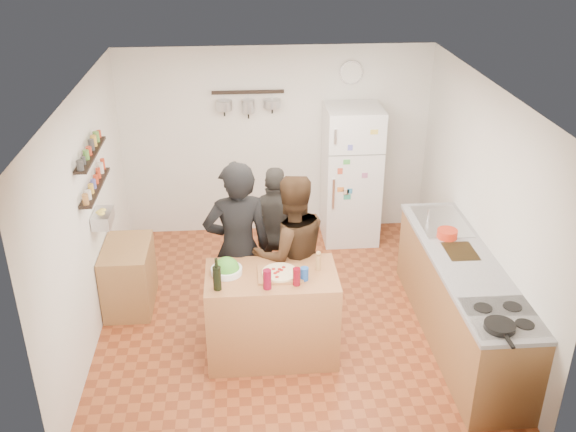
{
  "coord_description": "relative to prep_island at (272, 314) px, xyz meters",
  "views": [
    {
      "loc": [
        -0.47,
        -5.83,
        4.06
      ],
      "look_at": [
        0.0,
        0.1,
        1.15
      ],
      "focal_mm": 40.0,
      "sensor_mm": 36.0,
      "label": 1
    }
  ],
  "objects": [
    {
      "name": "salad_bowl",
      "position": [
        -0.42,
        0.05,
        0.48
      ],
      "size": [
        0.3,
        0.3,
        0.06
      ],
      "primitive_type": "cylinder",
      "color": "silver",
      "rests_on": "prep_island"
    },
    {
      "name": "spice_shelf_lower",
      "position": [
        -1.71,
        0.85,
        1.04
      ],
      "size": [
        0.12,
        1.0,
        0.02
      ],
      "primitive_type": "cube",
      "color": "black",
      "rests_on": "left_wall"
    },
    {
      "name": "sink",
      "position": [
        1.92,
        0.95,
        0.46
      ],
      "size": [
        0.5,
        0.8,
        0.03
      ],
      "primitive_type": "cube",
      "color": "silver",
      "rests_on": "counter_run"
    },
    {
      "name": "wall_clock",
      "position": [
        1.17,
        2.73,
        1.69
      ],
      "size": [
        0.3,
        0.03,
        0.3
      ],
      "primitive_type": "cylinder",
      "rotation": [
        1.57,
        0.0,
        0.0
      ],
      "color": "silver",
      "rests_on": "back_wall"
    },
    {
      "name": "stove_top",
      "position": [
        1.92,
        -0.85,
        0.46
      ],
      "size": [
        0.6,
        0.62,
        0.02
      ],
      "primitive_type": "cube",
      "color": "white",
      "rests_on": "counter_run"
    },
    {
      "name": "pizza",
      "position": [
        0.08,
        -0.02,
        0.48
      ],
      "size": [
        0.34,
        0.34,
        0.02
      ],
      "primitive_type": "cylinder",
      "color": "beige",
      "rests_on": "pizza_board"
    },
    {
      "name": "room_shell",
      "position": [
        0.22,
        1.04,
        0.79
      ],
      "size": [
        4.2,
        4.2,
        4.2
      ],
      "color": "brown",
      "rests_on": "ground"
    },
    {
      "name": "cutting_board",
      "position": [
        1.92,
        0.28,
        0.46
      ],
      "size": [
        0.3,
        0.4,
        0.02
      ],
      "primitive_type": "cube",
      "color": "olive",
      "rests_on": "counter_run"
    },
    {
      "name": "person_center",
      "position": [
        0.22,
        0.48,
        0.4
      ],
      "size": [
        0.96,
        0.82,
        1.71
      ],
      "primitive_type": "imported",
      "rotation": [
        0.0,
        0.0,
        3.37
      ],
      "color": "black",
      "rests_on": "floor"
    },
    {
      "name": "pepper_mill",
      "position": [
        0.45,
        0.05,
        0.53
      ],
      "size": [
        0.05,
        0.05,
        0.16
      ],
      "primitive_type": "cylinder",
      "color": "#9C7241",
      "rests_on": "prep_island"
    },
    {
      "name": "wine_glass_far",
      "position": [
        0.22,
        -0.2,
        0.54
      ],
      "size": [
        0.07,
        0.07,
        0.17
      ],
      "primitive_type": "cylinder",
      "color": "#610814",
      "rests_on": "prep_island"
    },
    {
      "name": "skillet",
      "position": [
        1.82,
        -1.02,
        0.49
      ],
      "size": [
        0.26,
        0.26,
        0.05
      ],
      "primitive_type": "cylinder",
      "color": "black",
      "rests_on": "stove_top"
    },
    {
      "name": "side_table",
      "position": [
        -1.52,
        0.98,
        -0.09
      ],
      "size": [
        0.5,
        0.8,
        0.73
      ],
      "primitive_type": "cube",
      "color": "#9E7142",
      "rests_on": "floor"
    },
    {
      "name": "counter_run",
      "position": [
        1.92,
        0.1,
        -0.01
      ],
      "size": [
        0.63,
        2.63,
        0.9
      ],
      "primitive_type": "cube",
      "color": "#9E7042",
      "rests_on": "floor"
    },
    {
      "name": "person_left",
      "position": [
        -0.31,
        0.48,
        0.48
      ],
      "size": [
        0.74,
        0.55,
        1.87
      ],
      "primitive_type": "imported",
      "rotation": [
        0.0,
        0.0,
        3.3
      ],
      "color": "black",
      "rests_on": "floor"
    },
    {
      "name": "fridge",
      "position": [
        1.17,
        2.4,
        0.45
      ],
      "size": [
        0.7,
        0.68,
        1.8
      ],
      "primitive_type": "cube",
      "color": "white",
      "rests_on": "floor"
    },
    {
      "name": "pot_rack",
      "position": [
        -0.13,
        2.65,
        1.49
      ],
      "size": [
        0.9,
        0.04,
        0.04
      ],
      "primitive_type": "cube",
      "color": "black",
      "rests_on": "back_wall"
    },
    {
      "name": "produce_basket",
      "position": [
        -1.68,
        0.85,
        0.69
      ],
      "size": [
        0.18,
        0.35,
        0.14
      ],
      "primitive_type": "cube",
      "color": "silver",
      "rests_on": "left_wall"
    },
    {
      "name": "salt_canister",
      "position": [
        0.3,
        -0.12,
        0.52
      ],
      "size": [
        0.08,
        0.08,
        0.13
      ],
      "primitive_type": "cylinder",
      "color": "navy",
      "rests_on": "prep_island"
    },
    {
      "name": "wine_bottle",
      "position": [
        -0.5,
        -0.22,
        0.57
      ],
      "size": [
        0.08,
        0.08,
        0.23
      ],
      "primitive_type": "cylinder",
      "color": "black",
      "rests_on": "prep_island"
    },
    {
      "name": "person_back",
      "position": [
        0.12,
        1.12,
        0.31
      ],
      "size": [
        0.94,
        0.49,
        1.54
      ],
      "primitive_type": "imported",
      "rotation": [
        0.0,
        0.0,
        3.01
      ],
      "color": "#2A2825",
      "rests_on": "floor"
    },
    {
      "name": "wine_glass_near",
      "position": [
        -0.05,
        -0.24,
        0.55
      ],
      "size": [
        0.08,
        0.08,
        0.19
      ],
      "primitive_type": "cylinder",
      "color": "#5E081C",
      "rests_on": "prep_island"
    },
    {
      "name": "prep_island",
      "position": [
        0.0,
        0.0,
        0.0
      ],
      "size": [
        1.25,
        0.72,
        0.91
      ],
      "primitive_type": "cube",
      "color": "#9A6538",
      "rests_on": "floor"
    },
    {
      "name": "pizza_board",
      "position": [
        0.08,
        -0.02,
        0.47
      ],
      "size": [
        0.42,
        0.34,
        0.02
      ],
      "primitive_type": "cube",
      "color": "brown",
      "rests_on": "prep_island"
    },
    {
      "name": "red_bowl",
      "position": [
        1.87,
        0.58,
        0.51
      ],
      "size": [
        0.21,
        0.21,
        0.09
      ],
      "primitive_type": "cylinder",
      "color": "red",
      "rests_on": "counter_run"
    },
    {
      "name": "spice_shelf_upper",
      "position": [
        -1.71,
        0.85,
        1.4
      ],
      "size": [
        0.12,
        1.0,
        0.02
      ],
      "primitive_type": "cube",
      "color": "black",
      "rests_on": "left_wall"
    }
  ]
}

